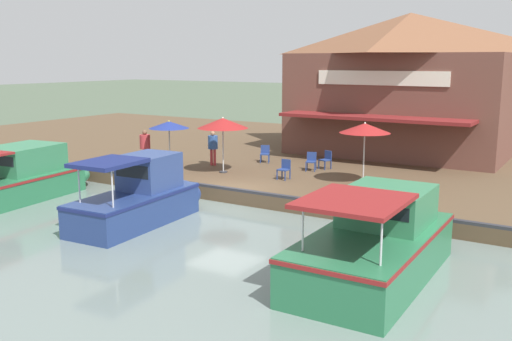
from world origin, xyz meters
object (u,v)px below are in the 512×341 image
Objects in this scene: patio_umbrella_mid_patio_right at (365,128)px; person_mid_patio at (145,143)px; motorboat_nearest_quay at (382,240)px; waterfront_restaurant at (408,82)px; cafe_chair_back_row_seat at (326,159)px; tree_behind_restaurant at (417,68)px; cafe_chair_under_first_umbrella at (265,153)px; patio_umbrella_mid_patio_left at (169,125)px; motorboat_fourth_along at (19,179)px; person_near_entrance at (213,144)px; patio_umbrella_near_quay_edge at (223,123)px; cafe_chair_facing_river at (284,168)px; motorboat_mid_row at (145,197)px; cafe_chair_beside_entrance at (311,160)px.

patio_umbrella_mid_patio_right is 1.45× the size of person_mid_patio.
patio_umbrella_mid_patio_right is at bearing -155.30° from motorboat_nearest_quay.
waterfront_restaurant is 13.60× the size of cafe_chair_back_row_seat.
tree_behind_restaurant is at bearing -165.28° from motorboat_nearest_quay.
tree_behind_restaurant reaches higher than cafe_chair_under_first_umbrella.
motorboat_fourth_along is at bearing -23.89° from patio_umbrella_mid_patio_left.
person_near_entrance is 8.86m from motorboat_fourth_along.
patio_umbrella_near_quay_edge is 4.30m from person_mid_patio.
person_near_entrance reaches higher than cafe_chair_under_first_umbrella.
cafe_chair_under_first_umbrella is 1.00× the size of cafe_chair_facing_river.
motorboat_fourth_along is at bearing -30.07° from cafe_chair_under_first_umbrella.
patio_umbrella_mid_patio_right is (9.44, 1.25, -1.54)m from waterfront_restaurant.
person_mid_patio reaches higher than cafe_chair_under_first_umbrella.
cafe_chair_facing_river is 0.11× the size of motorboat_fourth_along.
tree_behind_restaurant is (-16.64, 6.59, 2.46)m from patio_umbrella_mid_patio_left.
patio_umbrella_mid_patio_right is 2.99× the size of cafe_chair_under_first_umbrella.
waterfront_restaurant is at bearing -172.47° from patio_umbrella_mid_patio_right.
patio_umbrella_near_quay_edge is at bearing -169.67° from motorboat_mid_row.
motorboat_fourth_along is at bearing -90.24° from motorboat_nearest_quay.
patio_umbrella_mid_patio_right is at bearing 7.53° from waterfront_restaurant.
person_near_entrance is at bearing 153.18° from motorboat_fourth_along.
person_mid_patio reaches higher than cafe_chair_beside_entrance.
motorboat_mid_row is (9.67, -2.41, -0.16)m from cafe_chair_back_row_seat.
cafe_chair_back_row_seat is 13.50m from tree_behind_restaurant.
motorboat_mid_row reaches higher than cafe_chair_under_first_umbrella.
cafe_chair_facing_river is at bearing -73.42° from patio_umbrella_mid_patio_right.
patio_umbrella_mid_patio_right reaches higher than patio_umbrella_mid_patio_left.
person_mid_patio is at bearing -80.68° from patio_umbrella_near_quay_edge.
cafe_chair_facing_river is at bearing 42.53° from cafe_chair_under_first_umbrella.
cafe_chair_facing_river is 9.65m from motorboat_nearest_quay.
motorboat_mid_row is (5.72, 5.25, -0.79)m from person_mid_patio.
waterfront_restaurant reaches higher than patio_umbrella_near_quay_edge.
person_mid_patio is 7.81m from motorboat_mid_row.
motorboat_nearest_quay is (17.26, 4.84, -3.52)m from waterfront_restaurant.
tree_behind_restaurant is (-16.83, 7.94, 3.40)m from person_mid_patio.
motorboat_mid_row is at bearing 33.39° from patio_umbrella_mid_patio_left.
patio_umbrella_mid_patio_left reaches higher than person_mid_patio.
patio_umbrella_mid_patio_right is 2.99× the size of cafe_chair_beside_entrance.
cafe_chair_beside_entrance is at bearing 177.48° from cafe_chair_facing_river.
cafe_chair_facing_river is (0.95, -3.19, -1.82)m from patio_umbrella_mid_patio_right.
patio_umbrella_mid_patio_right is at bearing 145.79° from motorboat_mid_row.
patio_umbrella_mid_patio_right is 6.63m from cafe_chair_under_first_umbrella.
motorboat_fourth_along is 1.29× the size of motorboat_mid_row.
patio_umbrella_near_quay_edge is 3.71m from cafe_chair_under_first_umbrella.
person_near_entrance is 8.11m from motorboat_mid_row.
patio_umbrella_near_quay_edge is at bearing 49.90° from person_near_entrance.
motorboat_nearest_quay is (9.98, 6.28, -0.16)m from cafe_chair_back_row_seat.
patio_umbrella_mid_patio_right is 0.36× the size of motorboat_nearest_quay.
patio_umbrella_near_quay_edge reaches higher than motorboat_nearest_quay.
patio_umbrella_mid_patio_right reaches higher than cafe_chair_under_first_umbrella.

